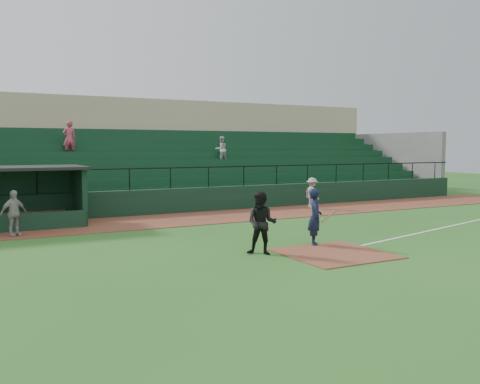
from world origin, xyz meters
name	(u,v)px	position (x,y,z in m)	size (l,w,h in m)	color
ground	(314,248)	(0.00, 0.00, 0.00)	(90.00, 90.00, 0.00)	#265A1D
warning_track	(209,217)	(0.00, 8.00, 0.01)	(40.00, 4.00, 0.03)	brown
home_plate_dirt	(334,253)	(0.00, -1.00, 0.01)	(3.00, 3.00, 0.03)	brown
foul_line	(455,225)	(8.00, 1.20, 0.01)	(18.00, 0.09, 0.01)	white
stadium_structure	(149,162)	(0.00, 16.46, 2.30)	(38.00, 13.08, 6.40)	black
batter_at_plate	(315,217)	(0.30, 0.39, 0.93)	(1.15, 0.80, 1.86)	black
umpire	(262,223)	(-1.97, -0.06, 0.94)	(0.92, 0.71, 1.89)	black
runner	(312,193)	(6.06, 8.45, 0.83)	(1.03, 0.59, 1.59)	#A49F9A
dugout_player_a	(14,213)	(-8.21, 6.71, 0.85)	(0.96, 0.40, 1.64)	#9C9792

